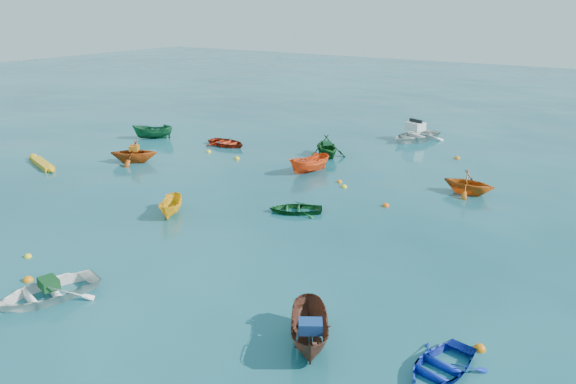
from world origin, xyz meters
The scene contains 27 objects.
ground centered at (0.00, 0.00, 0.00)m, with size 160.00×160.00×0.00m, color #093847.
dinghy_white_near centered at (-1.38, -8.45, 0.00)m, with size 2.54×3.55×0.74m, color white.
sampan_brown_mid centered at (7.92, -5.85, 0.00)m, with size 1.18×3.14×1.22m, color #552C1E.
dinghy_blue_se centered at (11.66, -4.93, 0.00)m, with size 2.02×2.82×0.58m, color #0D25A2.
dinghy_orange_w centered at (-12.34, 5.52, 0.00)m, with size 2.56×2.97×1.56m, color #B94911.
sampan_yellow_mid centered at (-3.59, -0.02, 0.00)m, with size 0.93×2.46×0.95m, color #FEB316.
dinghy_green_e centered at (1.37, 3.59, 0.00)m, with size 1.89×2.65×0.55m, color #114C1E.
dinghy_red_nw centered at (-10.10, 12.28, 0.00)m, with size 2.22×3.11×0.64m, color #9D230D.
sampan_orange_n centered at (-1.60, 9.85, 0.00)m, with size 1.15×3.04×1.18m, color #E84B15.
dinghy_green_n centered at (-2.54, 13.63, 0.00)m, with size 2.59×3.00×1.58m, color #114C18.
dinghy_orange_far centered at (7.74, 11.13, 0.00)m, with size 2.38×2.76×1.46m, color #C35612.
sampan_green_far centered at (-16.28, 10.95, 0.00)m, with size 1.13×2.99×1.16m, color #13532B.
kayak_yellow centered at (-16.53, 1.67, 0.00)m, with size 0.59×3.96×0.40m, color gold, non-canonical shape.
motorboat_white centered at (0.69, 21.44, 0.00)m, with size 3.17×4.43×1.52m, color silver.
tarp_green_a centered at (-1.35, -8.35, 0.55)m, with size 0.75×0.57×0.36m, color #10421B.
tarp_blue_a centered at (8.00, -5.97, 0.78)m, with size 0.71×0.54×0.35m, color navy.
tarp_orange_a centered at (-12.30, 5.55, 0.95)m, with size 0.72×0.54×0.35m, color #BC6213.
tarp_green_b centered at (-2.62, 13.69, 0.93)m, with size 0.56×0.43×0.27m, color #114624.
buoy_or_a centered at (-3.14, -8.07, 0.00)m, with size 0.39×0.39×0.39m, color orange.
buoy_ye_a centered at (-5.04, -6.84, 0.00)m, with size 0.31×0.31×0.31m, color yellow.
buoy_or_b centered at (12.31, -3.20, 0.00)m, with size 0.38×0.38×0.38m, color #D06B0B.
buoy_ye_b centered at (-10.00, 10.14, 0.00)m, with size 0.35×0.35×0.35m, color yellow.
buoy_or_c centered at (0.91, 9.08, 0.00)m, with size 0.32×0.32×0.32m, color orange.
buoy_ye_c centered at (1.56, 8.41, 0.00)m, with size 0.34×0.34×0.34m, color yellow.
buoy_or_d centered at (4.80, 6.84, 0.00)m, with size 0.37×0.37×0.37m, color #F85F0D.
buoy_ye_d centered at (-7.25, 9.82, 0.00)m, with size 0.38×0.38×0.38m, color yellow.
buoy_or_e centered at (5.04, 17.92, 0.00)m, with size 0.38×0.38×0.38m, color orange.
Camera 1 is at (15.42, -18.50, 9.98)m, focal length 35.00 mm.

